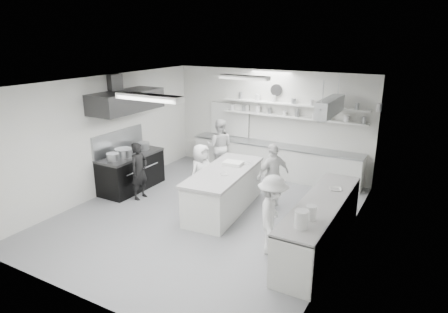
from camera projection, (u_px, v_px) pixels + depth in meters
The scene contains 27 objects.
floor at pixel (207, 215), 9.06m from camera, with size 6.00×7.00×0.02m, color gray.
ceiling at pixel (205, 82), 8.16m from camera, with size 6.00×7.00×0.02m, color white.
wall_back at pixel (269, 122), 11.52m from camera, with size 6.00×0.04×3.00m, color #BDBDBC.
wall_front at pixel (78, 213), 5.70m from camera, with size 6.00×0.04×3.00m, color #BDBDBC.
wall_left at pixel (106, 135), 10.01m from camera, with size 0.04×7.00×3.00m, color #BDBDBC.
wall_right at pixel (346, 175), 7.21m from camera, with size 0.04×7.00×3.00m, color #BDBDBC.
stove at pixel (131, 172), 10.47m from camera, with size 0.80×1.80×0.90m, color black.
exhaust_hood at pixel (126, 101), 9.91m from camera, with size 0.85×2.00×0.50m, color #323232.
back_counter at pixel (274, 160), 11.44m from camera, with size 5.00×0.60×0.92m, color silver.
shelf_lower at pixel (291, 117), 11.02m from camera, with size 4.20×0.26×0.04m, color silver.
shelf_upper at pixel (292, 104), 10.91m from camera, with size 4.20×0.26×0.04m, color silver.
pass_through_window at pixel (230, 119), 12.13m from camera, with size 1.30×0.04×1.00m, color black.
wall_clock at pixel (277, 90), 11.12m from camera, with size 0.32×0.32×0.05m, color white.
right_counter at pixel (320, 226), 7.51m from camera, with size 0.74×3.30×0.94m, color silver.
pot_rack at pixel (330, 107), 9.44m from camera, with size 0.30×1.60×0.40m, color #989A9E.
light_fixture_front at pixel (149, 97), 6.68m from camera, with size 1.30×0.25×0.10m, color silver.
light_fixture_rear at pixel (244, 77), 9.68m from camera, with size 1.30×0.25×0.10m, color silver.
prep_island at pixel (224, 191), 9.20m from camera, with size 0.94×2.52×0.93m, color silver.
stove_pot at pixel (124, 153), 10.11m from camera, with size 0.45×0.45×0.25m, color #989A9E.
cook_stove at pixel (139, 171), 9.78m from camera, with size 0.52×0.34×1.44m, color black.
cook_back at pixel (219, 146), 11.62m from camera, with size 0.78×0.61×1.61m, color silver.
cook_island_left at pixel (201, 173), 9.63m from camera, with size 0.71×0.46×1.44m, color silver.
cook_island_right at pixel (273, 175), 9.32m from camera, with size 0.91×0.38×1.55m, color silver.
cook_right at pixel (272, 215), 7.29m from camera, with size 0.99×0.57×1.54m, color silver.
bowl_island_a at pixel (246, 164), 9.53m from camera, with size 0.23×0.23×0.06m, color #989A9E.
bowl_island_b at pixel (224, 175), 8.78m from camera, with size 0.20×0.20×0.06m, color silver.
bowl_right at pixel (335, 190), 7.94m from camera, with size 0.25×0.25×0.06m, color silver.
Camera 1 is at (4.38, -7.00, 3.97)m, focal length 31.73 mm.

